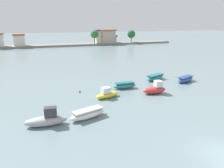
{
  "coord_description": "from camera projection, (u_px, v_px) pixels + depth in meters",
  "views": [
    {
      "loc": [
        -13.08,
        -10.06,
        10.04
      ],
      "look_at": [
        -3.02,
        17.9,
        1.06
      ],
      "focal_mm": 33.08,
      "sensor_mm": 36.0,
      "label": 1
    }
  ],
  "objects": [
    {
      "name": "moored_boat_4",
      "position": [
        155.0,
        89.0,
        29.95
      ],
      "size": [
        3.59,
        1.64,
        1.89
      ],
      "rotation": [
        0.0,
        0.0,
        -0.08
      ],
      "color": "#C63833",
      "rests_on": "ground"
    },
    {
      "name": "moored_boat_5",
      "position": [
        155.0,
        77.0,
        37.06
      ],
      "size": [
        4.53,
        2.92,
        0.98
      ],
      "rotation": [
        0.0,
        0.0,
        0.37
      ],
      "color": "teal",
      "rests_on": "ground"
    },
    {
      "name": "moored_boat_2",
      "position": [
        107.0,
        94.0,
        28.33
      ],
      "size": [
        3.74,
        2.15,
        1.51
      ],
      "rotation": [
        0.0,
        0.0,
        0.25
      ],
      "color": "yellow",
      "rests_on": "ground"
    },
    {
      "name": "moored_boat_1",
      "position": [
        88.0,
        114.0,
        22.35
      ],
      "size": [
        4.46,
        2.57,
        0.99
      ],
      "rotation": [
        0.0,
        0.0,
        0.3
      ],
      "color": "white",
      "rests_on": "ground"
    },
    {
      "name": "moored_boat_0",
      "position": [
        46.0,
        120.0,
        20.67
      ],
      "size": [
        4.24,
        1.73,
        1.92
      ],
      "rotation": [
        0.0,
        0.0,
        -0.09
      ],
      "color": "#9E9EA3",
      "rests_on": "ground"
    },
    {
      "name": "distant_shoreline",
      "position": [
        79.0,
        40.0,
        90.73
      ],
      "size": [
        97.51,
        6.81,
        6.77
      ],
      "color": "gray",
      "rests_on": "ground"
    },
    {
      "name": "mooring_buoy_0",
      "position": [
        175.0,
        76.0,
        39.3
      ],
      "size": [
        0.25,
        0.25,
        0.25
      ],
      "primitive_type": "sphere",
      "color": "white",
      "rests_on": "ground"
    },
    {
      "name": "mooring_buoy_1",
      "position": [
        80.0,
        91.0,
        30.56
      ],
      "size": [
        0.29,
        0.29,
        0.29
      ],
      "primitive_type": "sphere",
      "color": "red",
      "rests_on": "ground"
    },
    {
      "name": "moored_boat_3",
      "position": [
        125.0,
        86.0,
        32.29
      ],
      "size": [
        3.75,
        1.37,
        0.98
      ],
      "rotation": [
        0.0,
        0.0,
        -0.05
      ],
      "color": "teal",
      "rests_on": "ground"
    },
    {
      "name": "moored_boat_6",
      "position": [
        185.0,
        79.0,
        35.92
      ],
      "size": [
        4.44,
        2.75,
        0.94
      ],
      "rotation": [
        0.0,
        0.0,
        0.35
      ],
      "color": "#3856A8",
      "rests_on": "ground"
    }
  ]
}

